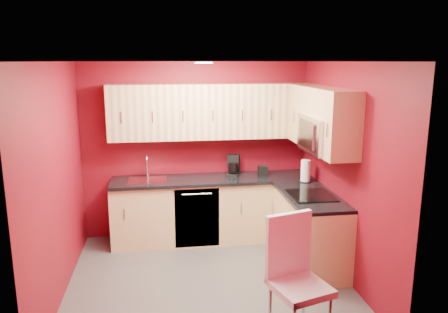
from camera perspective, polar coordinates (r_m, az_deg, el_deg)
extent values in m
plane|color=#494644|center=(5.30, -2.04, -15.84)|extent=(3.20, 3.20, 0.00)
plane|color=white|center=(4.67, -2.28, 12.31)|extent=(3.20, 3.20, 0.00)
plane|color=maroon|center=(6.29, -3.64, 0.85)|extent=(3.20, 0.00, 3.20)
plane|color=maroon|center=(3.42, 0.61, -9.15)|extent=(3.20, 0.00, 3.20)
plane|color=maroon|center=(4.94, -20.98, -3.20)|extent=(0.00, 3.00, 3.00)
plane|color=maroon|center=(5.25, 15.50, -1.92)|extent=(0.00, 3.00, 3.00)
cube|color=#D5B579|center=(6.24, -1.46, -7.00)|extent=(2.80, 0.60, 0.87)
cube|color=#D5B579|center=(5.61, 11.14, -9.52)|extent=(0.60, 1.30, 0.87)
cube|color=black|center=(6.09, -1.47, -3.00)|extent=(2.80, 0.63, 0.04)
cube|color=black|center=(5.44, 11.24, -5.14)|extent=(0.63, 1.27, 0.04)
cube|color=#E3B980|center=(6.05, -1.68, 5.92)|extent=(2.80, 0.35, 0.75)
cube|color=#E3B980|center=(5.87, 10.87, 5.51)|extent=(0.35, 0.57, 0.75)
cube|color=#E3B980|center=(4.81, 15.36, 3.80)|extent=(0.35, 0.22, 0.75)
cube|color=#E3B980|center=(5.23, 13.35, 6.89)|extent=(0.35, 0.76, 0.33)
cube|color=silver|center=(5.27, 12.90, 2.84)|extent=(0.40, 0.76, 0.42)
cube|color=black|center=(5.20, 10.94, 2.81)|extent=(0.02, 0.62, 0.33)
cylinder|color=silver|center=(4.99, 11.58, 2.37)|extent=(0.02, 0.02, 0.29)
cube|color=black|center=(5.40, 11.32, -5.00)|extent=(0.50, 0.55, 0.01)
cube|color=silver|center=(6.04, -9.98, -3.16)|extent=(0.52, 0.42, 0.02)
cylinder|color=silver|center=(6.20, -9.98, -1.47)|extent=(0.02, 0.02, 0.26)
torus|color=silver|center=(6.10, -10.04, -0.44)|extent=(0.02, 0.16, 0.16)
cylinder|color=silver|center=(6.05, -10.03, -1.14)|extent=(0.02, 0.02, 0.12)
cube|color=black|center=(5.94, -3.54, -8.02)|extent=(0.60, 0.02, 0.82)
cylinder|color=white|center=(4.97, -2.66, 12.13)|extent=(0.20, 0.20, 0.01)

